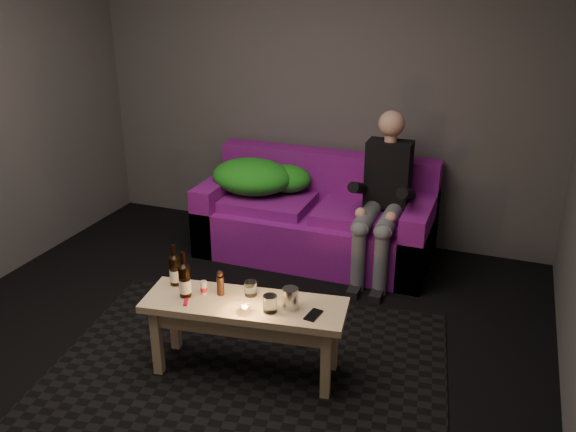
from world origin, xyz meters
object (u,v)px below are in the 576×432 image
object	(u,v)px
beer_bottle_b	(185,280)
sofa	(317,220)
coffee_table	(245,315)
beer_bottle_a	(175,270)
person	(383,194)
steel_cup	(290,298)

from	to	relation	value
beer_bottle_b	sofa	bearing A→B (deg)	82.70
coffee_table	beer_bottle_a	size ratio (longest dim) A/B	4.62
sofa	coffee_table	xyz separation A→B (m)	(0.12, -1.70, 0.10)
coffee_table	sofa	bearing A→B (deg)	94.00
beer_bottle_b	coffee_table	bearing A→B (deg)	9.21
beer_bottle_b	person	bearing A→B (deg)	63.80
sofa	coffee_table	distance (m)	1.71
person	coffee_table	distance (m)	1.63
person	beer_bottle_b	xyz separation A→B (m)	(-0.79, -1.61, -0.07)
coffee_table	steel_cup	bearing A→B (deg)	6.07
beer_bottle_b	steel_cup	world-z (taller)	beer_bottle_b
person	steel_cup	size ratio (longest dim) A/B	10.12
coffee_table	steel_cup	world-z (taller)	steel_cup
person	coffee_table	size ratio (longest dim) A/B	1.04
sofa	coffee_table	bearing A→B (deg)	-86.00
person	beer_bottle_a	xyz separation A→B (m)	(-0.91, -1.51, -0.08)
beer_bottle_a	beer_bottle_b	size ratio (longest dim) A/B	0.93
person	beer_bottle_b	size ratio (longest dim) A/B	4.49
sofa	person	size ratio (longest dim) A/B	1.50
beer_bottle_a	sofa	bearing A→B (deg)	78.11
sofa	person	xyz separation A→B (m)	(0.57, -0.15, 0.36)
beer_bottle_a	beer_bottle_b	world-z (taller)	beer_bottle_b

